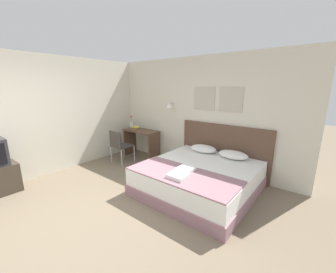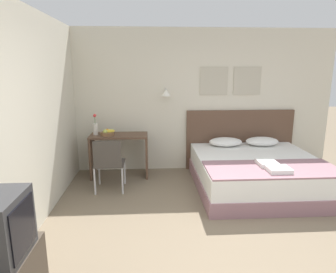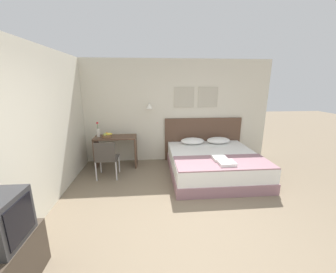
{
  "view_description": "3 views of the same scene",
  "coord_description": "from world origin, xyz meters",
  "px_view_note": "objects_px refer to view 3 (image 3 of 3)",
  "views": [
    {
      "loc": [
        2.69,
        -1.32,
        1.98
      ],
      "look_at": [
        0.12,
        1.9,
        0.96
      ],
      "focal_mm": 22.0,
      "sensor_mm": 36.0,
      "label": 1
    },
    {
      "loc": [
        -0.85,
        -2.63,
        1.94
      ],
      "look_at": [
        -0.57,
        1.84,
        0.91
      ],
      "focal_mm": 32.0,
      "sensor_mm": 36.0,
      "label": 2
    },
    {
      "loc": [
        -0.53,
        -2.39,
        2.07
      ],
      "look_at": [
        -0.19,
        1.56,
        1.02
      ],
      "focal_mm": 22.0,
      "sensor_mm": 36.0,
      "label": 3
    }
  ],
  "objects_px": {
    "desk": "(116,146)",
    "tv_stand": "(8,266)",
    "fruit_bowl": "(107,135)",
    "bed": "(213,164)",
    "pillow_right": "(218,140)",
    "headboard": "(203,139)",
    "pillow_left": "(192,141)",
    "desk_chair": "(106,157)",
    "throw_blanket": "(223,162)",
    "folded_towel_near_foot": "(219,158)",
    "flower_vase": "(98,132)",
    "folded_towel_mid_bed": "(227,163)"
  },
  "relations": [
    {
      "from": "headboard",
      "to": "flower_vase",
      "type": "relative_size",
      "value": 5.6
    },
    {
      "from": "pillow_left",
      "to": "tv_stand",
      "type": "height_order",
      "value": "pillow_left"
    },
    {
      "from": "throw_blanket",
      "to": "desk",
      "type": "xyz_separation_m",
      "value": [
        -2.29,
        1.3,
        -0.01
      ]
    },
    {
      "from": "pillow_right",
      "to": "folded_towel_near_foot",
      "type": "xyz_separation_m",
      "value": [
        -0.37,
        -1.21,
        -0.02
      ]
    },
    {
      "from": "bed",
      "to": "tv_stand",
      "type": "bearing_deg",
      "value": -139.22
    },
    {
      "from": "throw_blanket",
      "to": "folded_towel_near_foot",
      "type": "height_order",
      "value": "folded_towel_near_foot"
    },
    {
      "from": "pillow_left",
      "to": "flower_vase",
      "type": "relative_size",
      "value": 1.64
    },
    {
      "from": "headboard",
      "to": "tv_stand",
      "type": "distance_m",
      "value": 4.56
    },
    {
      "from": "desk_chair",
      "to": "folded_towel_near_foot",
      "type": "bearing_deg",
      "value": -10.79
    },
    {
      "from": "folded_towel_near_foot",
      "to": "headboard",
      "type": "bearing_deg",
      "value": 88.87
    },
    {
      "from": "desk",
      "to": "fruit_bowl",
      "type": "relative_size",
      "value": 3.93
    },
    {
      "from": "bed",
      "to": "pillow_right",
      "type": "relative_size",
      "value": 3.32
    },
    {
      "from": "pillow_right",
      "to": "desk",
      "type": "height_order",
      "value": "desk"
    },
    {
      "from": "folded_towel_near_foot",
      "to": "desk_chair",
      "type": "xyz_separation_m",
      "value": [
        -2.36,
        0.45,
        -0.07
      ]
    },
    {
      "from": "desk",
      "to": "flower_vase",
      "type": "xyz_separation_m",
      "value": [
        -0.41,
        0.02,
        0.38
      ]
    },
    {
      "from": "folded_towel_near_foot",
      "to": "desk",
      "type": "relative_size",
      "value": 0.31
    },
    {
      "from": "pillow_left",
      "to": "desk_chair",
      "type": "xyz_separation_m",
      "value": [
        -2.05,
        -0.76,
        -0.09
      ]
    },
    {
      "from": "flower_vase",
      "to": "desk_chair",
      "type": "bearing_deg",
      "value": -66.68
    },
    {
      "from": "fruit_bowl",
      "to": "desk",
      "type": "bearing_deg",
      "value": 10.92
    },
    {
      "from": "desk_chair",
      "to": "throw_blanket",
      "type": "bearing_deg",
      "value": -13.89
    },
    {
      "from": "desk",
      "to": "tv_stand",
      "type": "distance_m",
      "value": 3.26
    },
    {
      "from": "desk",
      "to": "flower_vase",
      "type": "bearing_deg",
      "value": 177.82
    },
    {
      "from": "folded_towel_near_foot",
      "to": "flower_vase",
      "type": "distance_m",
      "value": 2.94
    },
    {
      "from": "headboard",
      "to": "folded_towel_mid_bed",
      "type": "relative_size",
      "value": 6.81
    },
    {
      "from": "bed",
      "to": "flower_vase",
      "type": "xyz_separation_m",
      "value": [
        -2.7,
        0.73,
        0.65
      ]
    },
    {
      "from": "pillow_right",
      "to": "headboard",
      "type": "bearing_deg",
      "value": 141.07
    },
    {
      "from": "folded_towel_mid_bed",
      "to": "flower_vase",
      "type": "xyz_separation_m",
      "value": [
        -2.72,
        1.46,
        0.33
      ]
    },
    {
      "from": "folded_towel_mid_bed",
      "to": "folded_towel_near_foot",
      "type": "bearing_deg",
      "value": 100.07
    },
    {
      "from": "throw_blanket",
      "to": "folded_towel_mid_bed",
      "type": "bearing_deg",
      "value": -81.62
    },
    {
      "from": "throw_blanket",
      "to": "folded_towel_near_foot",
      "type": "bearing_deg",
      "value": 101.74
    },
    {
      "from": "pillow_left",
      "to": "headboard",
      "type": "bearing_deg",
      "value": 38.93
    },
    {
      "from": "bed",
      "to": "fruit_bowl",
      "type": "height_order",
      "value": "fruit_bowl"
    },
    {
      "from": "headboard",
      "to": "pillow_left",
      "type": "distance_m",
      "value": 0.44
    },
    {
      "from": "pillow_right",
      "to": "throw_blanket",
      "type": "distance_m",
      "value": 1.39
    },
    {
      "from": "pillow_right",
      "to": "desk_chair",
      "type": "bearing_deg",
      "value": -164.55
    },
    {
      "from": "pillow_left",
      "to": "flower_vase",
      "type": "bearing_deg",
      "value": -179.22
    },
    {
      "from": "bed",
      "to": "flower_vase",
      "type": "bearing_deg",
      "value": 164.9
    },
    {
      "from": "throw_blanket",
      "to": "fruit_bowl",
      "type": "xyz_separation_m",
      "value": [
        -2.49,
        1.26,
        0.28
      ]
    },
    {
      "from": "tv_stand",
      "to": "throw_blanket",
      "type": "bearing_deg",
      "value": 33.39
    },
    {
      "from": "fruit_bowl",
      "to": "tv_stand",
      "type": "xyz_separation_m",
      "value": [
        -0.4,
        -3.16,
        -0.54
      ]
    },
    {
      "from": "folded_towel_near_foot",
      "to": "fruit_bowl",
      "type": "height_order",
      "value": "fruit_bowl"
    },
    {
      "from": "folded_towel_near_foot",
      "to": "fruit_bowl",
      "type": "xyz_separation_m",
      "value": [
        -2.46,
        1.12,
        0.24
      ]
    },
    {
      "from": "fruit_bowl",
      "to": "bed",
      "type": "bearing_deg",
      "value": -15.23
    },
    {
      "from": "folded_towel_mid_bed",
      "to": "desk_chair",
      "type": "xyz_separation_m",
      "value": [
        -2.41,
        0.73,
        -0.07
      ]
    },
    {
      "from": "desk",
      "to": "pillow_right",
      "type": "bearing_deg",
      "value": 1.04
    },
    {
      "from": "headboard",
      "to": "pillow_right",
      "type": "xyz_separation_m",
      "value": [
        0.34,
        -0.28,
        0.03
      ]
    },
    {
      "from": "pillow_left",
      "to": "throw_blanket",
      "type": "xyz_separation_m",
      "value": [
        0.34,
        -1.35,
        -0.07
      ]
    },
    {
      "from": "headboard",
      "to": "folded_towel_near_foot",
      "type": "bearing_deg",
      "value": -91.13
    },
    {
      "from": "bed",
      "to": "headboard",
      "type": "height_order",
      "value": "headboard"
    },
    {
      "from": "folded_towel_mid_bed",
      "to": "tv_stand",
      "type": "height_order",
      "value": "folded_towel_mid_bed"
    }
  ]
}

